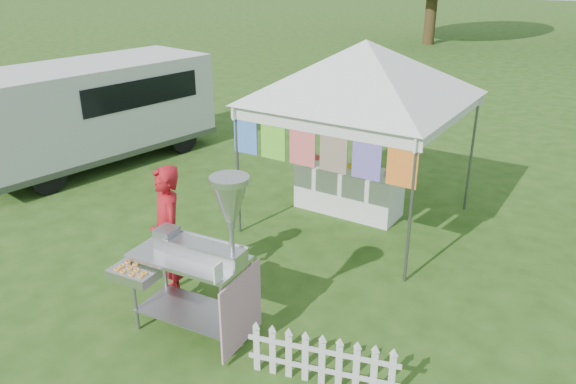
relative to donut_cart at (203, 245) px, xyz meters
The scene contains 7 objects.
ground 1.26m from the donut_cart, 75.67° to the left, with size 120.00×120.00×0.00m, color #274914.
canopy_main 4.20m from the donut_cart, 88.80° to the left, with size 4.24×4.24×3.45m.
donut_cart is the anchor object (origin of this frame).
vendor 1.10m from the donut_cart, 156.26° to the left, with size 0.66×0.43×1.81m, color #A5141C.
cargo_van 6.97m from the donut_cart, 149.01° to the left, with size 2.78×5.34×2.12m.
picket_fence 1.78m from the donut_cart, ahead, with size 1.57×0.44×0.56m.
display_table 4.14m from the donut_cart, 93.13° to the left, with size 1.80×0.70×0.79m, color white.
Camera 1 is at (3.64, -4.42, 4.16)m, focal length 35.00 mm.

